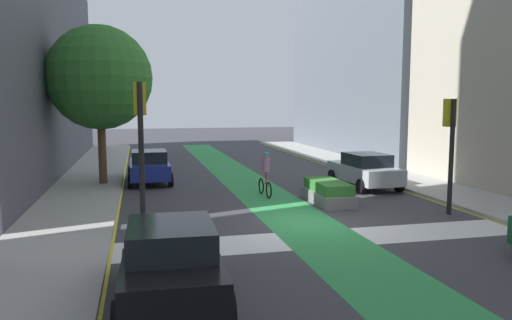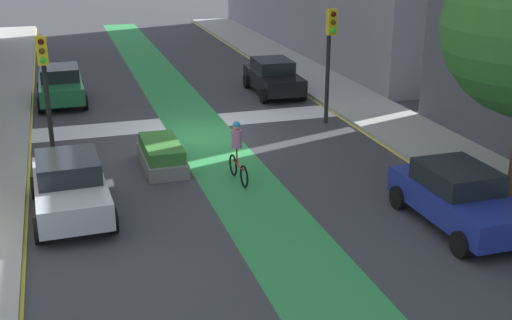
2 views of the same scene
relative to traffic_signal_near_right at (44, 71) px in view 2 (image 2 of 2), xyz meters
name	(u,v)px [view 2 (image 2 of 2)]	position (x,y,z in m)	size (l,w,h in m)	color
ground_plane	(200,137)	(-5.20, -0.02, -2.80)	(120.00, 120.00, 0.00)	#38383D
bike_lane_paint	(204,137)	(-5.35, -0.02, -2.79)	(2.40, 60.00, 0.01)	#2D8C47
crosswalk_band	(189,122)	(-5.20, -2.02, -2.79)	(12.00, 1.80, 0.01)	silver
sidewalk_left	(384,119)	(-12.70, -0.02, -2.72)	(3.00, 60.00, 0.15)	#9E9E99
curb_stripe_left	(350,123)	(-11.20, -0.02, -2.79)	(0.16, 60.00, 0.01)	yellow
curb_stripe_right	(29,153)	(0.80, -0.02, -2.79)	(0.16, 60.00, 0.01)	yellow
traffic_signal_near_right	(44,71)	(0.00, 0.00, 0.00)	(0.35, 0.52, 3.97)	black
traffic_signal_near_left	(330,45)	(-10.33, -0.27, 0.31)	(0.35, 0.52, 4.43)	black
car_green_right_near	(61,85)	(-0.50, -6.67, -1.99)	(2.03, 4.21, 1.57)	#196033
car_silver_right_far	(70,186)	(-0.43, 5.56, -1.99)	(2.14, 4.26, 1.57)	#B2B7BF
car_black_left_near	(273,77)	(-9.85, -5.47, -1.99)	(2.13, 4.25, 1.57)	black
car_blue_left_far	(459,197)	(-9.93, 9.24, -1.99)	(2.06, 4.22, 1.57)	navy
cyclist_in_lane	(237,150)	(-5.36, 4.50, -1.83)	(0.32, 1.73, 1.86)	black
median_planter	(162,155)	(-3.35, 2.68, -2.39)	(1.24, 2.80, 0.85)	slate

